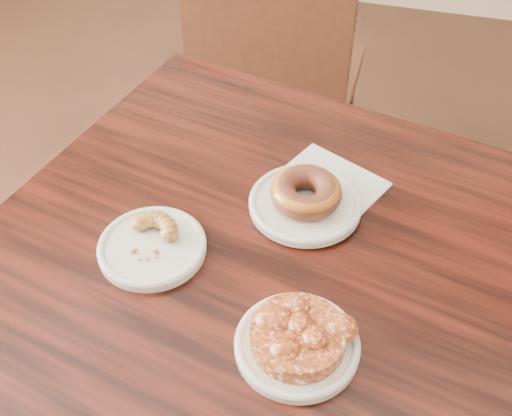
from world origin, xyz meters
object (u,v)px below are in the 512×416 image
(apple_fritter, at_px, (298,334))
(cruller_fragment, at_px, (151,239))
(chair_far, at_px, (281,78))
(cafe_table, at_px, (261,392))
(glazed_donut, at_px, (306,192))

(apple_fritter, xyz_separation_m, cruller_fragment, (-0.24, 0.11, -0.01))
(chair_far, relative_size, cruller_fragment, 9.76)
(cafe_table, xyz_separation_m, apple_fritter, (0.08, -0.13, 0.41))
(glazed_donut, distance_m, apple_fritter, 0.26)
(cafe_table, distance_m, chair_far, 0.95)
(apple_fritter, bearing_deg, cafe_table, 121.48)
(cruller_fragment, bearing_deg, cafe_table, 6.42)
(glazed_donut, height_order, apple_fritter, glazed_donut)
(chair_far, distance_m, cruller_fragment, 1.00)
(chair_far, height_order, apple_fritter, chair_far)
(cafe_table, relative_size, cruller_fragment, 9.30)
(chair_far, bearing_deg, cruller_fragment, 91.29)
(chair_far, bearing_deg, cafe_table, 101.42)
(glazed_donut, bearing_deg, cruller_fragment, -144.35)
(cafe_table, distance_m, cruller_fragment, 0.43)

